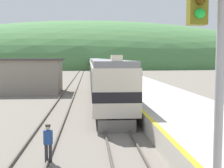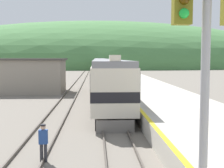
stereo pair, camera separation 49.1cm
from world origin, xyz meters
name	(u,v)px [view 1 (the left image)]	position (x,y,z in m)	size (l,w,h in m)	color
track_main	(96,76)	(0.00, 70.00, 0.08)	(1.52, 180.00, 0.16)	#4C443D
track_siding	(79,76)	(-4.04, 70.00, 0.08)	(1.52, 180.00, 0.16)	#4C443D
platform	(126,80)	(4.86, 50.00, 0.52)	(6.53, 140.00, 1.06)	#BCB5A5
distant_hills	(92,67)	(0.00, 146.41, 0.00)	(197.88, 89.05, 42.69)	#477A42
station_shed	(24,75)	(-9.67, 35.90, 2.16)	(9.41, 6.78, 4.29)	gray
express_train_lead_car	(107,81)	(0.00, 23.74, 2.28)	(2.90, 19.77, 4.52)	black
carriage_second	(99,71)	(0.00, 46.23, 2.26)	(2.89, 22.98, 4.16)	black
carriage_third	(96,67)	(0.00, 70.09, 2.26)	(2.89, 22.98, 4.16)	black
carriage_fourth	(94,64)	(0.00, 93.95, 2.26)	(2.89, 22.98, 4.16)	black
signal_mast_main	(221,45)	(1.31, 3.18, 4.64)	(2.20, 0.42, 7.10)	#9E9EA3
track_worker	(48,141)	(-3.32, 9.33, 0.90)	(0.37, 0.23, 1.60)	#2D2D33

